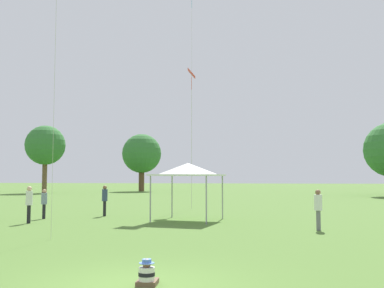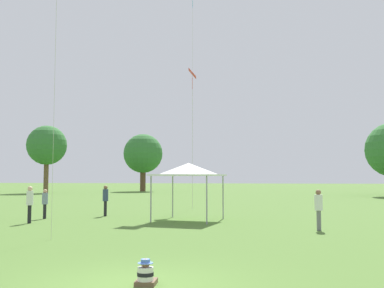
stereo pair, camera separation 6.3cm
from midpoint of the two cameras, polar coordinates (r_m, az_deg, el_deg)
ground_plane at (r=9.56m, az=-7.00°, el=-17.51°), size 300.00×300.00×0.00m
seated_toddler at (r=9.57m, az=-5.72°, el=-16.18°), size 0.44×0.54×0.54m
person_standing_0 at (r=22.99m, az=-19.83°, el=-6.80°), size 0.41×0.41×1.76m
person_standing_1 at (r=25.22m, az=-18.11°, el=-6.90°), size 0.34×0.34×1.56m
person_standing_2 at (r=26.05m, az=-10.87°, el=-6.69°), size 0.44×0.44×1.73m
person_standing_3 at (r=19.50m, az=15.87°, el=-7.57°), size 0.45×0.45×1.68m
canopy_tent at (r=23.00m, az=-0.39°, el=-3.29°), size 3.71×3.71×2.92m
kite_1 at (r=31.42m, az=0.10°, el=8.24°), size 0.63×0.85×9.69m
distant_tree_2 at (r=71.03m, az=-6.21°, el=-1.25°), size 6.13×6.13×8.98m
distant_tree_3 at (r=66.46m, az=-17.93°, el=-0.19°), size 5.55×5.55×9.48m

